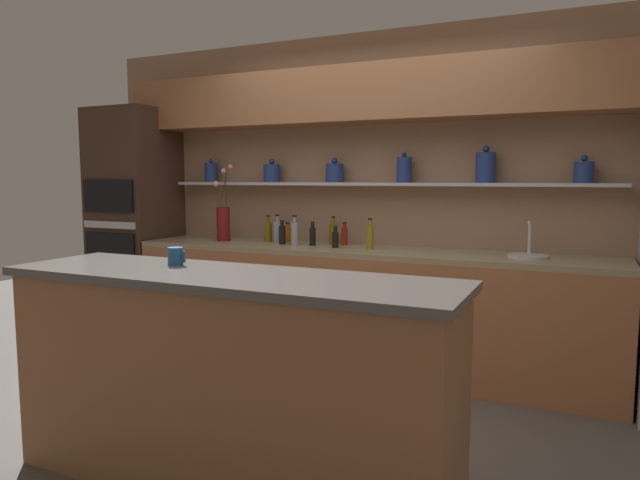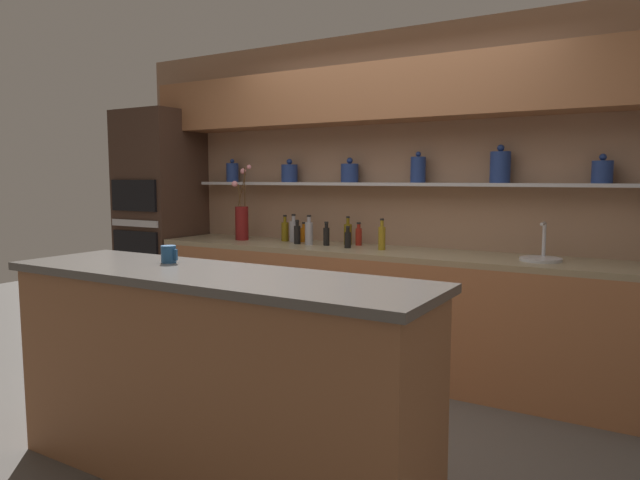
{
  "view_description": "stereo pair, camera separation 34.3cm",
  "coord_description": "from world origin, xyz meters",
  "px_view_note": "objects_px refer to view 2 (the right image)",
  "views": [
    {
      "loc": [
        1.48,
        -2.79,
        1.45
      ],
      "look_at": [
        0.04,
        0.3,
        1.08
      ],
      "focal_mm": 32.0,
      "sensor_mm": 36.0,
      "label": 1
    },
    {
      "loc": [
        1.78,
        -2.63,
        1.45
      ],
      "look_at": [
        0.04,
        0.3,
        1.08
      ],
      "focal_mm": 32.0,
      "sensor_mm": 36.0,
      "label": 2
    }
  ],
  "objects_px": {
    "oven_tower": "(161,222)",
    "sink_fixture": "(541,257)",
    "bottle_sauce_8": "(297,234)",
    "bottle_sauce_1": "(348,239)",
    "bottle_spirit_4": "(309,233)",
    "bottle_sauce_9": "(304,234)",
    "coffee_mug": "(169,254)",
    "bottle_sauce_3": "(326,235)",
    "flower_vase": "(242,219)",
    "bottle_oil_2": "(348,234)",
    "bottle_sauce_7": "(359,236)",
    "bottle_oil_5": "(285,231)",
    "bottle_spirit_6": "(294,231)",
    "bottle_oil_0": "(382,237)"
  },
  "relations": [
    {
      "from": "oven_tower",
      "to": "sink_fixture",
      "type": "xyz_separation_m",
      "value": [
        3.42,
        0.01,
        -0.09
      ]
    },
    {
      "from": "bottle_sauce_8",
      "to": "oven_tower",
      "type": "bearing_deg",
      "value": -179.63
    },
    {
      "from": "bottle_sauce_1",
      "to": "bottle_spirit_4",
      "type": "relative_size",
      "value": 0.7
    },
    {
      "from": "bottle_sauce_1",
      "to": "bottle_spirit_4",
      "type": "xyz_separation_m",
      "value": [
        -0.36,
        0.01,
        0.03
      ]
    },
    {
      "from": "bottle_sauce_9",
      "to": "coffee_mug",
      "type": "distance_m",
      "value": 1.97
    },
    {
      "from": "oven_tower",
      "to": "bottle_sauce_9",
      "type": "xyz_separation_m",
      "value": [
        1.51,
        0.16,
        -0.05
      ]
    },
    {
      "from": "bottle_spirit_4",
      "to": "coffee_mug",
      "type": "height_order",
      "value": "bottle_spirit_4"
    },
    {
      "from": "bottle_sauce_9",
      "to": "bottle_spirit_4",
      "type": "bearing_deg",
      "value": -47.24
    },
    {
      "from": "sink_fixture",
      "to": "bottle_sauce_3",
      "type": "xyz_separation_m",
      "value": [
        -1.62,
        0.02,
        0.05
      ]
    },
    {
      "from": "sink_fixture",
      "to": "bottle_spirit_4",
      "type": "relative_size",
      "value": 1.09
    },
    {
      "from": "flower_vase",
      "to": "bottle_spirit_4",
      "type": "height_order",
      "value": "flower_vase"
    },
    {
      "from": "flower_vase",
      "to": "bottle_oil_2",
      "type": "relative_size",
      "value": 2.83
    },
    {
      "from": "bottle_sauce_7",
      "to": "coffee_mug",
      "type": "relative_size",
      "value": 1.91
    },
    {
      "from": "bottle_oil_5",
      "to": "bottle_sauce_8",
      "type": "bearing_deg",
      "value": -30.42
    },
    {
      "from": "bottle_sauce_3",
      "to": "bottle_spirit_4",
      "type": "bearing_deg",
      "value": -164.38
    },
    {
      "from": "bottle_sauce_3",
      "to": "bottle_sauce_7",
      "type": "xyz_separation_m",
      "value": [
        0.22,
        0.13,
        -0.0
      ]
    },
    {
      "from": "bottle_oil_5",
      "to": "bottle_sauce_8",
      "type": "xyz_separation_m",
      "value": [
        0.2,
        -0.12,
        -0.0
      ]
    },
    {
      "from": "bottle_spirit_6",
      "to": "coffee_mug",
      "type": "bearing_deg",
      "value": -76.07
    },
    {
      "from": "bottle_sauce_7",
      "to": "sink_fixture",
      "type": "bearing_deg",
      "value": -6.21
    },
    {
      "from": "bottle_oil_0",
      "to": "bottle_sauce_8",
      "type": "relative_size",
      "value": 1.2
    },
    {
      "from": "bottle_oil_2",
      "to": "coffee_mug",
      "type": "xyz_separation_m",
      "value": [
        -0.01,
        -1.94,
        0.05
      ]
    },
    {
      "from": "bottle_spirit_6",
      "to": "bottle_sauce_7",
      "type": "bearing_deg",
      "value": 5.69
    },
    {
      "from": "bottle_spirit_6",
      "to": "coffee_mug",
      "type": "relative_size",
      "value": 2.43
    },
    {
      "from": "flower_vase",
      "to": "bottle_sauce_3",
      "type": "xyz_separation_m",
      "value": [
        0.84,
        0.02,
        -0.1
      ]
    },
    {
      "from": "sink_fixture",
      "to": "bottle_oil_5",
      "type": "relative_size",
      "value": 1.18
    },
    {
      "from": "coffee_mug",
      "to": "sink_fixture",
      "type": "bearing_deg",
      "value": 49.6
    },
    {
      "from": "flower_vase",
      "to": "bottle_sauce_3",
      "type": "relative_size",
      "value": 3.4
    },
    {
      "from": "bottle_sauce_3",
      "to": "bottle_sauce_7",
      "type": "relative_size",
      "value": 1.03
    },
    {
      "from": "oven_tower",
      "to": "flower_vase",
      "type": "xyz_separation_m",
      "value": [
        0.96,
        0.02,
        0.06
      ]
    },
    {
      "from": "bottle_oil_5",
      "to": "bottle_sauce_7",
      "type": "bearing_deg",
      "value": 3.21
    },
    {
      "from": "bottle_spirit_6",
      "to": "bottle_sauce_8",
      "type": "bearing_deg",
      "value": -44.49
    },
    {
      "from": "bottle_sauce_7",
      "to": "flower_vase",
      "type": "bearing_deg",
      "value": -172.03
    },
    {
      "from": "sink_fixture",
      "to": "bottle_oil_2",
      "type": "xyz_separation_m",
      "value": [
        -1.5,
        0.16,
        0.06
      ]
    },
    {
      "from": "bottle_spirit_4",
      "to": "bottle_spirit_6",
      "type": "bearing_deg",
      "value": 152.9
    },
    {
      "from": "flower_vase",
      "to": "bottle_sauce_9",
      "type": "height_order",
      "value": "flower_vase"
    },
    {
      "from": "coffee_mug",
      "to": "bottle_sauce_3",
      "type": "bearing_deg",
      "value": 93.32
    },
    {
      "from": "bottle_sauce_1",
      "to": "bottle_oil_0",
      "type": "bearing_deg",
      "value": 4.85
    },
    {
      "from": "bottle_sauce_1",
      "to": "bottle_oil_5",
      "type": "relative_size",
      "value": 0.75
    },
    {
      "from": "bottle_oil_0",
      "to": "bottle_sauce_7",
      "type": "relative_size",
      "value": 1.27
    },
    {
      "from": "bottle_sauce_1",
      "to": "bottle_oil_2",
      "type": "distance_m",
      "value": 0.22
    },
    {
      "from": "coffee_mug",
      "to": "bottle_sauce_9",
      "type": "bearing_deg",
      "value": 101.6
    },
    {
      "from": "bottle_sauce_8",
      "to": "bottle_oil_0",
      "type": "bearing_deg",
      "value": -0.5
    },
    {
      "from": "bottle_sauce_9",
      "to": "bottle_sauce_8",
      "type": "bearing_deg",
      "value": -78.65
    },
    {
      "from": "bottle_oil_0",
      "to": "bottle_sauce_9",
      "type": "relative_size",
      "value": 1.41
    },
    {
      "from": "flower_vase",
      "to": "bottle_sauce_9",
      "type": "xyz_separation_m",
      "value": [
        0.55,
        0.14,
        -0.11
      ]
    },
    {
      "from": "bottle_oil_0",
      "to": "coffee_mug",
      "type": "xyz_separation_m",
      "value": [
        -0.39,
        -1.77,
        0.05
      ]
    },
    {
      "from": "bottle_oil_5",
      "to": "sink_fixture",
      "type": "bearing_deg",
      "value": -3.14
    },
    {
      "from": "bottle_oil_0",
      "to": "bottle_oil_2",
      "type": "relative_size",
      "value": 1.03
    },
    {
      "from": "bottle_sauce_7",
      "to": "coffee_mug",
      "type": "distance_m",
      "value": 1.94
    },
    {
      "from": "sink_fixture",
      "to": "bottle_sauce_8",
      "type": "distance_m",
      "value": 1.88
    }
  ]
}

